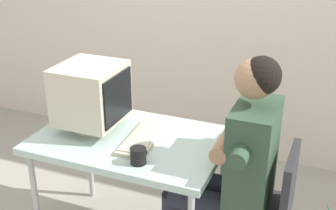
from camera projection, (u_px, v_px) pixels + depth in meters
desk at (130, 146)px, 2.65m from camera, size 1.11×0.73×0.74m
crt_monitor at (91, 94)px, 2.64m from camera, size 0.37×0.38×0.41m
keyboard at (143, 138)px, 2.59m from camera, size 0.20×0.46×0.03m
office_chair at (263, 205)px, 2.46m from camera, size 0.41×0.41×0.83m
person_seated at (234, 161)px, 2.42m from camera, size 0.72×0.59×1.33m
desk_mug at (138, 155)px, 2.35m from camera, size 0.08×0.10×0.09m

